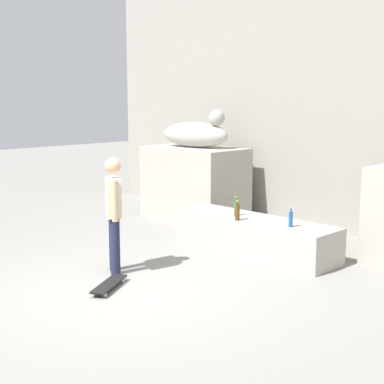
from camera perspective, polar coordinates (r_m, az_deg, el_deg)
name	(u,v)px	position (r m, az deg, el deg)	size (l,w,h in m)	color
ground_plane	(122,292)	(7.58, -7.05, -9.94)	(40.00, 40.00, 0.00)	gray
facade_wall	(339,95)	(11.08, 14.50, 9.41)	(11.80, 0.60, 5.10)	gray
pedestal_left	(195,183)	(11.82, 0.27, 0.90)	(2.07, 1.23, 1.49)	#A39E93
statue_reclining_left	(196,134)	(11.69, 0.42, 5.87)	(1.66, 0.75, 0.78)	#ACA9A0
ledge_block	(254,235)	(9.34, 6.23, -4.34)	(2.87, 0.81, 0.57)	#A39E93
skater	(114,210)	(8.21, -7.84, -1.76)	(0.47, 0.36, 1.67)	#1E233F
skateboard	(109,284)	(7.72, -8.29, -9.10)	(0.57, 0.79, 0.08)	black
bottle_blue	(291,219)	(8.72, 9.84, -2.66)	(0.06, 0.06, 0.30)	#194C99
bottle_green	(236,208)	(9.42, 4.40, -1.56)	(0.06, 0.06, 0.33)	#1E722D
bottle_brown	(237,212)	(9.07, 4.56, -2.02)	(0.08, 0.08, 0.32)	#593314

